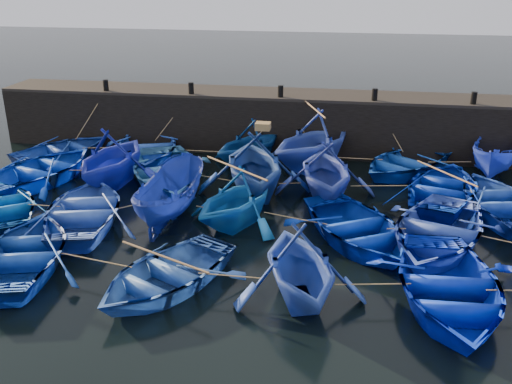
% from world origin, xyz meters
% --- Properties ---
extents(ground, '(120.00, 120.00, 0.00)m').
position_xyz_m(ground, '(0.00, 0.00, 0.00)').
color(ground, black).
rests_on(ground, ground).
extents(quay_wall, '(26.00, 2.50, 2.50)m').
position_xyz_m(quay_wall, '(0.00, 10.50, 1.25)').
color(quay_wall, black).
rests_on(quay_wall, ground).
extents(quay_top, '(26.00, 2.50, 0.12)m').
position_xyz_m(quay_top, '(0.00, 10.50, 2.56)').
color(quay_top, black).
rests_on(quay_top, quay_wall).
extents(bollard_0, '(0.24, 0.24, 0.50)m').
position_xyz_m(bollard_0, '(-8.00, 9.60, 2.87)').
color(bollard_0, black).
rests_on(bollard_0, quay_top).
extents(bollard_1, '(0.24, 0.24, 0.50)m').
position_xyz_m(bollard_1, '(-4.00, 9.60, 2.87)').
color(bollard_1, black).
rests_on(bollard_1, quay_top).
extents(bollard_2, '(0.24, 0.24, 0.50)m').
position_xyz_m(bollard_2, '(0.00, 9.60, 2.87)').
color(bollard_2, black).
rests_on(bollard_2, quay_top).
extents(bollard_3, '(0.24, 0.24, 0.50)m').
position_xyz_m(bollard_3, '(4.00, 9.60, 2.87)').
color(bollard_3, black).
rests_on(bollard_3, quay_top).
extents(bollard_4, '(0.24, 0.24, 0.50)m').
position_xyz_m(bollard_4, '(8.00, 9.60, 2.87)').
color(bollard_4, black).
rests_on(bollard_4, quay_top).
extents(boat_0, '(5.17, 5.47, 0.92)m').
position_xyz_m(boat_0, '(-9.25, 7.38, 0.46)').
color(boat_0, navy).
rests_on(boat_0, ground).
extents(boat_1, '(5.40, 6.39, 1.13)m').
position_xyz_m(boat_1, '(-5.62, 7.83, 0.57)').
color(boat_1, '#1C43BB').
rests_on(boat_1, ground).
extents(boat_2, '(4.78, 4.95, 2.00)m').
position_xyz_m(boat_2, '(-1.09, 7.87, 1.00)').
color(boat_2, navy).
rests_on(boat_2, ground).
extents(boat_3, '(6.11, 6.29, 2.52)m').
position_xyz_m(boat_3, '(1.60, 7.92, 1.26)').
color(boat_3, blue).
rests_on(boat_3, ground).
extents(boat_4, '(5.76, 5.97, 1.01)m').
position_xyz_m(boat_4, '(5.36, 7.93, 0.50)').
color(boat_4, '#0E3FA6').
rests_on(boat_4, ground).
extents(boat_5, '(2.90, 4.70, 1.70)m').
position_xyz_m(boat_5, '(8.87, 8.26, 0.85)').
color(boat_5, blue).
rests_on(boat_5, ground).
extents(boat_6, '(5.07, 6.02, 1.07)m').
position_xyz_m(boat_6, '(-8.71, 4.58, 0.53)').
color(boat_6, '#072FAE').
rests_on(boat_6, ground).
extents(boat_7, '(4.18, 4.74, 2.33)m').
position_xyz_m(boat_7, '(-5.82, 4.73, 1.16)').
color(boat_7, navy).
rests_on(boat_7, ground).
extents(boat_8, '(6.01, 6.83, 1.18)m').
position_xyz_m(boat_8, '(-3.77, 5.00, 0.59)').
color(boat_8, '#2E6EBD').
rests_on(boat_8, ground).
extents(boat_9, '(5.30, 5.77, 2.55)m').
position_xyz_m(boat_9, '(-0.28, 4.53, 1.27)').
color(boat_9, navy).
rests_on(boat_9, ground).
extents(boat_10, '(4.33, 4.81, 2.25)m').
position_xyz_m(boat_10, '(2.30, 4.72, 1.12)').
color(boat_10, '#283C9A').
rests_on(boat_10, ground).
extents(boat_11, '(4.90, 5.89, 1.05)m').
position_xyz_m(boat_11, '(6.52, 5.16, 0.53)').
color(boat_11, '#001C8A').
rests_on(boat_11, ground).
extents(boat_12, '(4.33, 5.42, 1.01)m').
position_xyz_m(boat_12, '(8.26, 4.29, 0.50)').
color(boat_12, '#193D9F').
rests_on(boat_12, ground).
extents(boat_13, '(5.06, 5.34, 0.90)m').
position_xyz_m(boat_13, '(-8.26, 1.21, 0.45)').
color(boat_13, '#0548A1').
rests_on(boat_13, ground).
extents(boat_14, '(4.71, 5.73, 1.04)m').
position_xyz_m(boat_14, '(-5.33, 1.23, 0.52)').
color(boat_14, blue).
rests_on(boat_14, ground).
extents(boat_15, '(1.88, 4.49, 1.71)m').
position_xyz_m(boat_15, '(-2.70, 2.01, 0.85)').
color(boat_15, navy).
rests_on(boat_15, ground).
extents(boat_16, '(4.56, 4.80, 1.98)m').
position_xyz_m(boat_16, '(-0.42, 1.88, 0.99)').
color(boat_16, '#0F59B2').
rests_on(boat_16, ground).
extents(boat_17, '(5.50, 6.04, 1.02)m').
position_xyz_m(boat_17, '(3.44, 1.28, 0.51)').
color(boat_17, '#0326A5').
rests_on(boat_17, ground).
extents(boat_18, '(5.35, 6.27, 1.10)m').
position_xyz_m(boat_18, '(5.80, 1.38, 0.55)').
color(boat_18, blue).
rests_on(boat_18, ground).
extents(boat_21, '(4.58, 5.55, 1.00)m').
position_xyz_m(boat_21, '(-5.72, -1.78, 0.50)').
color(boat_21, '#123A96').
rests_on(boat_21, ground).
extents(boat_22, '(4.84, 5.39, 0.92)m').
position_xyz_m(boat_22, '(-1.50, -2.25, 0.46)').
color(boat_22, '#2C55AA').
rests_on(boat_22, ground).
extents(boat_23, '(4.43, 4.78, 2.06)m').
position_xyz_m(boat_23, '(2.02, -2.24, 1.03)').
color(boat_23, '#2240A1').
rests_on(boat_23, ground).
extents(boat_24, '(4.02, 5.46, 1.10)m').
position_xyz_m(boat_24, '(5.69, -1.88, 0.55)').
color(boat_24, '#031FCD').
rests_on(boat_24, ground).
extents(wooden_crate, '(0.52, 0.44, 0.25)m').
position_xyz_m(wooden_crate, '(0.02, 4.53, 2.68)').
color(wooden_crate, olive).
rests_on(wooden_crate, boat_9).
extents(mooring_ropes, '(18.16, 11.79, 2.10)m').
position_xyz_m(mooring_ropes, '(-0.01, 5.03, 0.88)').
color(mooring_ropes, tan).
rests_on(mooring_ropes, ground).
extents(loose_oars, '(10.28, 12.25, 1.66)m').
position_xyz_m(loose_oars, '(1.55, 3.18, 1.65)').
color(loose_oars, '#99724C').
rests_on(loose_oars, ground).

